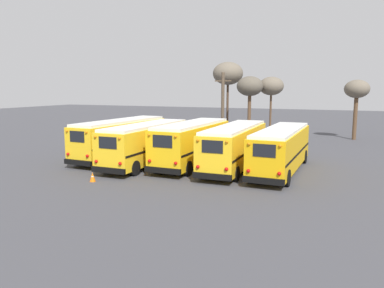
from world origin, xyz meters
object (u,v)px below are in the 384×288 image
object	(u,v)px
school_bus_0	(121,137)
school_bus_1	(147,142)
bare_tree_1	(357,91)
bare_tree_3	(228,74)
school_bus_2	(192,142)
bare_tree_2	(271,86)
traffic_cone	(93,177)
bare_tree_0	(250,87)
school_bus_3	(235,145)
utility_pole	(223,106)
school_bus_4	(281,148)

from	to	relation	value
school_bus_0	school_bus_1	xyz separation A→B (m)	(3.25, -1.50, -0.04)
school_bus_0	bare_tree_1	world-z (taller)	bare_tree_1
bare_tree_1	bare_tree_3	size ratio (longest dim) A/B	0.73
school_bus_2	bare_tree_2	world-z (taller)	bare_tree_2
bare_tree_2	traffic_cone	distance (m)	28.74
bare_tree_2	bare_tree_3	size ratio (longest dim) A/B	0.78
bare_tree_0	school_bus_3	bearing A→B (deg)	-78.74
school_bus_2	bare_tree_3	size ratio (longest dim) A/B	1.06
school_bus_2	utility_pole	bearing A→B (deg)	98.39
school_bus_4	school_bus_1	bearing A→B (deg)	-172.51
school_bus_3	school_bus_0	bearing A→B (deg)	178.40
bare_tree_2	bare_tree_0	bearing A→B (deg)	-140.03
school_bus_4	utility_pole	world-z (taller)	utility_pole
bare_tree_0	traffic_cone	size ratio (longest dim) A/B	12.00
school_bus_0	school_bus_3	distance (m)	9.75
school_bus_2	bare_tree_3	xyz separation A→B (m)	(-4.04, 21.43, 5.78)
school_bus_0	bare_tree_0	distance (m)	19.76
school_bus_1	utility_pole	world-z (taller)	utility_pole
school_bus_4	bare_tree_0	size ratio (longest dim) A/B	1.45
school_bus_4	bare_tree_0	world-z (taller)	bare_tree_0
bare_tree_0	bare_tree_3	bearing A→B (deg)	143.28
school_bus_2	bare_tree_3	bearing A→B (deg)	100.67
school_bus_0	traffic_cone	bearing A→B (deg)	-69.39
school_bus_0	utility_pole	distance (m)	13.52
school_bus_2	bare_tree_1	xyz separation A→B (m)	(11.26, 19.87, 3.69)
bare_tree_2	school_bus_1	bearing A→B (deg)	-102.93
bare_tree_2	bare_tree_3	world-z (taller)	bare_tree_3
utility_pole	bare_tree_1	size ratio (longest dim) A/B	1.11
school_bus_0	utility_pole	world-z (taller)	utility_pole
utility_pole	bare_tree_3	distance (m)	9.51
school_bus_3	bare_tree_2	xyz separation A→B (m)	(-1.52, 20.47, 4.22)
bare_tree_1	bare_tree_2	distance (m)	9.57
utility_pole	bare_tree_1	xyz separation A→B (m)	(13.17, 6.92, 1.65)
school_bus_3	bare_tree_0	world-z (taller)	bare_tree_0
bare_tree_1	bare_tree_3	distance (m)	15.52
school_bus_0	school_bus_4	bearing A→B (deg)	-0.98
school_bus_0	bare_tree_3	xyz separation A→B (m)	(2.46, 21.03, 5.80)
utility_pole	traffic_cone	distance (m)	20.38
school_bus_0	bare_tree_1	xyz separation A→B (m)	(17.76, 19.47, 3.72)
school_bus_0	school_bus_3	world-z (taller)	school_bus_0
bare_tree_3	bare_tree_2	bearing A→B (deg)	-8.20
school_bus_1	bare_tree_0	distance (m)	20.48
school_bus_0	utility_pole	bearing A→B (deg)	69.90
bare_tree_2	bare_tree_3	distance (m)	6.05
utility_pole	bare_tree_3	size ratio (longest dim) A/B	0.81
school_bus_0	school_bus_2	size ratio (longest dim) A/B	1.09
bare_tree_0	bare_tree_3	world-z (taller)	bare_tree_3
school_bus_3	bare_tree_0	xyz separation A→B (m)	(-3.71, 18.64, 4.14)
school_bus_2	traffic_cone	distance (m)	8.10
school_bus_0	utility_pole	xyz separation A→B (m)	(4.59, 12.54, 2.07)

